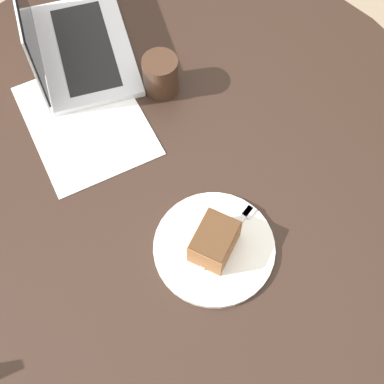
% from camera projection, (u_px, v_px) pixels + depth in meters
% --- Properties ---
extents(ground_plane, '(12.00, 12.00, 0.00)m').
position_uv_depth(ground_plane, '(179.00, 267.00, 1.86)').
color(ground_plane, gray).
extents(dining_table, '(1.31, 1.31, 0.75)m').
position_uv_depth(dining_table, '(173.00, 181.00, 1.29)').
color(dining_table, black).
rests_on(dining_table, ground_plane).
extents(paper_document, '(0.37, 0.31, 0.00)m').
position_uv_depth(paper_document, '(86.00, 120.00, 1.23)').
color(paper_document, white).
rests_on(paper_document, dining_table).
extents(plate, '(0.25, 0.25, 0.01)m').
position_uv_depth(plate, '(214.00, 248.00, 1.08)').
color(plate, silver).
rests_on(plate, dining_table).
extents(cake_slice, '(0.11, 0.12, 0.07)m').
position_uv_depth(cake_slice, '(214.00, 241.00, 1.04)').
color(cake_slice, brown).
rests_on(cake_slice, plate).
extents(fork, '(0.06, 0.17, 0.00)m').
position_uv_depth(fork, '(233.00, 230.00, 1.09)').
color(fork, silver).
rests_on(fork, plate).
extents(coffee_glass, '(0.08, 0.08, 0.09)m').
position_uv_depth(coffee_glass, '(161.00, 75.00, 1.23)').
color(coffee_glass, '#3D2619').
rests_on(coffee_glass, dining_table).
extents(laptop, '(0.40, 0.34, 0.25)m').
position_uv_depth(laptop, '(69.00, 42.00, 1.28)').
color(laptop, silver).
rests_on(laptop, dining_table).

